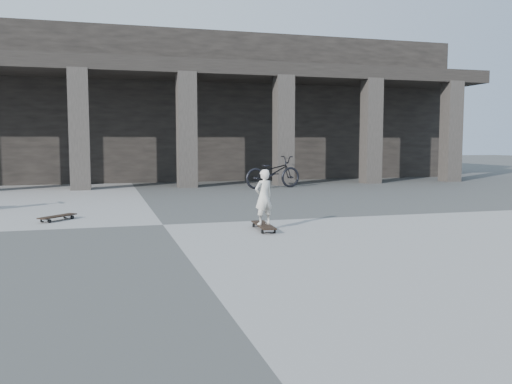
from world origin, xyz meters
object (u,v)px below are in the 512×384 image
object	(u,v)px
longboard	(264,226)
child	(264,197)
bicycle	(273,172)
skateboard_spare	(57,217)

from	to	relation	value
longboard	child	distance (m)	0.52
longboard	bicycle	bearing A→B (deg)	-15.34
skateboard_spare	bicycle	xyz separation A→B (m)	(6.57, 6.16, 0.47)
skateboard_spare	child	distance (m)	4.36
longboard	skateboard_spare	distance (m)	4.33
skateboard_spare	longboard	bearing A→B (deg)	-80.13
skateboard_spare	child	xyz separation A→B (m)	(3.68, -2.28, 0.52)
longboard	skateboard_spare	world-z (taller)	same
skateboard_spare	bicycle	distance (m)	9.02
longboard	child	xyz separation A→B (m)	(-0.00, 0.00, 0.52)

